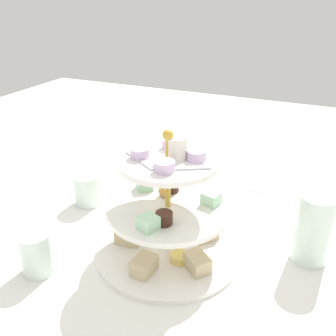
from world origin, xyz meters
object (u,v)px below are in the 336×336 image
object	(u,v)px
tiered_serving_stand	(168,218)
water_glass_tall_right	(313,229)
water_glass_mid_back	(37,253)
teacup_with_saucer	(141,178)
butter_knife_right	(231,186)
water_glass_short_left	(87,189)

from	to	relation	value
tiered_serving_stand	water_glass_tall_right	world-z (taller)	tiered_serving_stand
water_glass_tall_right	water_glass_mid_back	size ratio (longest dim) A/B	1.69
teacup_with_saucer	water_glass_tall_right	bearing A→B (deg)	-16.85
water_glass_tall_right	water_glass_mid_back	xyz separation A→B (m)	(-0.45, -0.24, -0.03)
butter_knife_right	teacup_with_saucer	bearing A→B (deg)	22.17
water_glass_short_left	water_glass_mid_back	size ratio (longest dim) A/B	0.91
tiered_serving_stand	water_glass_tall_right	distance (m)	0.27
tiered_serving_stand	water_glass_short_left	distance (m)	0.27
water_glass_tall_right	water_glass_short_left	bearing A→B (deg)	179.67
teacup_with_saucer	water_glass_short_left	bearing A→B (deg)	-120.88
water_glass_short_left	water_glass_mid_back	world-z (taller)	water_glass_mid_back
tiered_serving_stand	teacup_with_saucer	distance (m)	0.29
butter_knife_right	water_glass_tall_right	bearing A→B (deg)	131.76
water_glass_tall_right	teacup_with_saucer	bearing A→B (deg)	163.15
tiered_serving_stand	water_glass_tall_right	size ratio (longest dim) A/B	2.03
water_glass_tall_right	water_glass_short_left	xyz separation A→B (m)	(-0.51, 0.00, -0.03)
water_glass_short_left	teacup_with_saucer	world-z (taller)	water_glass_short_left
water_glass_mid_back	teacup_with_saucer	bearing A→B (deg)	87.28
water_glass_short_left	butter_knife_right	bearing A→B (deg)	37.26
teacup_with_saucer	water_glass_mid_back	xyz separation A→B (m)	(-0.02, -0.37, 0.02)
butter_knife_right	water_glass_mid_back	bearing A→B (deg)	61.52
tiered_serving_stand	butter_knife_right	bearing A→B (deg)	82.83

